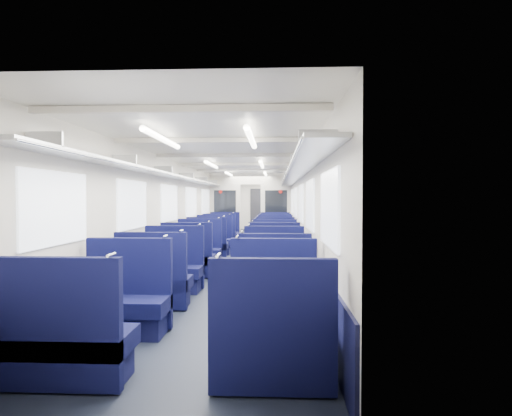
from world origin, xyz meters
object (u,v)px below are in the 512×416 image
Objects in this scene: seat_17 at (275,238)px; end_door at (258,209)px; seat_4 at (154,284)px; seat_6 at (173,271)px; bulkhead at (251,207)px; seat_2 at (126,304)px; seat_8 at (188,260)px; seat_16 at (220,238)px; seat_5 at (274,287)px; seat_13 at (274,246)px; seat_14 at (214,242)px; seat_15 at (275,242)px; seat_9 at (274,260)px; seat_18 at (224,234)px; seat_19 at (275,235)px; seat_11 at (274,253)px; seat_10 at (199,252)px; seat_1 at (273,347)px; seat_0 at (68,344)px; seat_7 at (274,272)px; seat_12 at (207,246)px; seat_3 at (273,305)px.

end_door is at bearing 95.87° from seat_17.
seat_4 is 1.08m from seat_6.
bulkhead is 2.55× the size of seat_2.
seat_8 is 1.00× the size of seat_16.
bulkhead reaches higher than seat_5.
bulkhead is at bearing 114.17° from seat_17.
bulkhead is at bearing 101.76° from seat_13.
seat_14 is 1.00× the size of seat_15.
seat_16 is (-1.66, 4.50, 0.00)m from seat_9.
seat_19 is at bearing -5.21° from seat_18.
seat_11 is at bearing -90.00° from seat_13.
seat_2 and seat_16 have the same top height.
seat_5 is 1.00× the size of seat_10.
seat_1 is 9.23m from seat_17.
seat_5 is (1.66, 2.29, 0.00)m from seat_0.
seat_1 is at bearing -90.00° from seat_11.
seat_17 is at bearing 79.82° from seat_0.
seat_6 is (-0.83, -7.60, -0.90)m from bulkhead.
seat_11 is 3.47m from seat_17.
seat_11 is (0.00, 0.96, 0.00)m from seat_9.
seat_7 is at bearing -70.28° from seat_14.
seat_2 is at bearing 141.95° from seat_1.
seat_6 is at bearing -90.00° from seat_12.
seat_3 and seat_19 have the same top height.
seat_4 is at bearing -93.19° from end_door.
seat_9 and seat_11 have the same top height.
seat_5 and seat_14 have the same top height.
seat_10 is 2.07m from seat_13.
seat_19 is (0.00, 10.34, 0.00)m from seat_1.
seat_2 is 9.19m from seat_19.
bulkhead is at bearing 94.28° from seat_1.
seat_2 is 6.03m from seat_13.
seat_5 is at bearing -65.10° from seat_10.
seat_1 and seat_19 have the same top height.
seat_12 and seat_14 have the same top height.
end_door reaches higher than seat_19.
end_door is at bearing 94.65° from seat_13.
seat_5 is 6.96m from seat_17.
seat_7 is 3.92m from seat_12.
seat_9 is 5.53m from seat_19.
seat_10 is at bearing -116.14° from seat_17.
seat_17 is (1.66, 2.22, 0.00)m from seat_12.
seat_14 and seat_16 have the same top height.
seat_3 is 1.00× the size of seat_10.
seat_9 is at bearing -90.00° from seat_19.
seat_2 is at bearing -92.97° from end_door.
end_door reaches higher than seat_18.
end_door is 12.65m from seat_8.
seat_10 is 1.66m from seat_11.
seat_5 is (0.00, 2.27, 0.00)m from seat_1.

